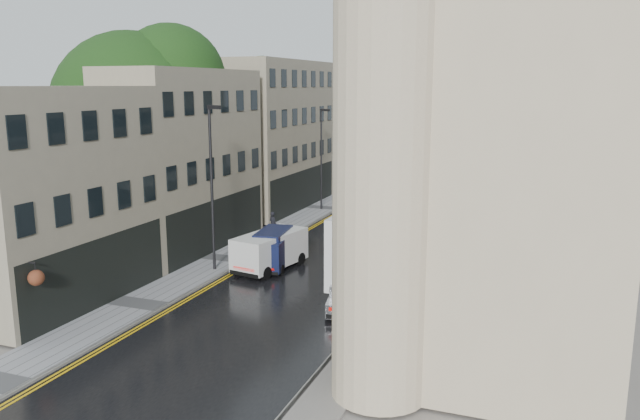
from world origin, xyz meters
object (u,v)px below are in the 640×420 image
Objects in this scene: tree_near at (134,138)px; tree_far at (238,134)px; navy_van at (252,253)px; pedestrian at (273,224)px; white_van at (238,255)px; cream_bus at (347,219)px; white_lorry at (339,256)px; silver_hatchback at (328,304)px; lamp_post_near at (212,190)px; lamp_post_far at (321,160)px.

tree_far is at bearing 88.68° from tree_near.
navy_van is 7.88m from pedestrian.
navy_van reaches higher than white_van.
tree_near reaches higher than pedestrian.
tree_far is at bearing 146.48° from cream_bus.
tree_far is 11.75m from pedestrian.
white_lorry is 4.70× the size of pedestrian.
silver_hatchback is 10.29m from lamp_post_near.
pedestrian is 0.21× the size of lamp_post_far.
lamp_post_near is at bearing -171.69° from white_van.
tree_far is 17.48m from lamp_post_near.
lamp_post_near is (-8.37, 4.56, 3.89)m from silver_hatchback.
lamp_post_near is (7.17, -3.00, -2.35)m from tree_near.
lamp_post_near is 1.10× the size of lamp_post_far.
lamp_post_near is at bearing -22.68° from tree_near.
white_lorry is 6.83m from white_van.
white_van is at bearing 125.15° from pedestrian.
white_van is at bearing -113.42° from cream_bus.
tree_far is 7.07m from lamp_post_far.
white_van is 1.08× the size of navy_van.
tree_far reaches higher than lamp_post_far.
tree_far is 2.84× the size of navy_van.
tree_near reaches higher than white_lorry.
tree_far is at bearing 128.57° from white_van.
white_van reaches higher than pedestrian.
silver_hatchback is 7.95m from navy_van.
cream_bus is 9.06m from white_van.
pedestrian is at bearing -177.04° from cream_bus.
lamp_post_far is (-0.33, 10.14, 3.20)m from pedestrian.
silver_hatchback is at bearing -53.44° from tree_far.
white_lorry reaches higher than white_van.
tree_near is at bearing -91.32° from tree_far.
tree_near is at bearing -91.35° from lamp_post_far.
tree_near is 14.30m from cream_bus.
white_lorry is (15.17, -5.00, -4.78)m from tree_near.
tree_far is at bearing -139.28° from lamp_post_far.
lamp_post_near is at bearing -65.93° from lamp_post_far.
silver_hatchback is 0.84× the size of navy_van.
cream_bus is at bearing -32.98° from tree_far.
tree_far is at bearing -26.33° from pedestrian.
navy_van is at bearing 33.41° from lamp_post_near.
pedestrian is at bearing 34.99° from tree_near.
tree_near is 1.71× the size of lamp_post_far.
pedestrian is 0.19× the size of lamp_post_near.
tree_near is 1.11× the size of tree_far.
cream_bus is at bearing -152.90° from pedestrian.
tree_far is (0.30, 13.00, -0.72)m from tree_near.
lamp_post_far is (-2.60, 17.69, 3.05)m from navy_van.
white_lorry reaches higher than silver_hatchback.
tree_far is at bearing 114.68° from silver_hatchback.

